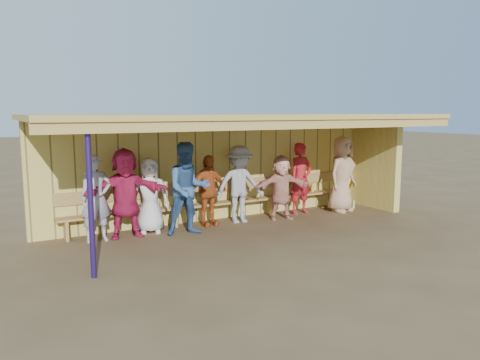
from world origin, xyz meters
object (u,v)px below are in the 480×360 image
Objects in this scene: player_h at (342,174)px; player_extra at (126,193)px; player_b at (150,195)px; player_f at (282,187)px; player_d at (208,191)px; player_g at (301,178)px; player_a at (96,198)px; player_e at (240,184)px; bench at (224,198)px; player_c at (188,189)px.

player_h is 1.06× the size of player_extra.
player_b is 1.04× the size of player_f.
player_b is 1.00× the size of player_d.
player_f is 0.87m from player_g.
player_extra reaches higher than player_a.
player_b is 0.87× the size of player_extra.
player_e reaches higher than bench.
player_c reaches higher than player_f.
player_h is at bearing 11.32° from player_f.
player_g is (3.92, -0.05, 0.09)m from player_b.
bench is at bearing 4.14° from player_a.
player_extra reaches higher than player_f.
player_e reaches higher than player_b.
player_b and player_d have the same top height.
player_c is at bearing -16.82° from player_a.
bench is at bearing 162.27° from player_f.
player_h is at bearing 13.85° from player_b.
player_e is 1.16× the size of player_f.
player_g is at bearing 32.46° from player_f.
player_a is 0.97× the size of player_e.
player_extra reaches higher than player_g.
player_d is 3.68m from player_h.
player_f is 0.80× the size of player_h.
player_e is at bearing 23.62° from player_c.
player_extra is at bearing -173.63° from player_e.
player_a reaches higher than player_d.
player_d is (2.47, 0.08, -0.06)m from player_a.
player_g is at bearing 16.14° from player_c.
player_g is (5.06, 0.09, 0.03)m from player_a.
player_c is 1.00× the size of player_h.
player_h is 0.25× the size of bench.
player_extra is at bearing 177.46° from player_g.
player_h reaches higher than player_d.
player_c is 1.21× the size of player_d.
player_h is at bearing 10.00° from player_c.
player_b is 2.12m from player_e.
player_f is at bearing 11.81° from player_c.
player_c is 2.49m from player_f.
player_b is 1.97m from bench.
player_c is 4.35m from player_h.
player_e is 0.59m from bench.
player_h is (3.66, -0.30, 0.17)m from player_d.
player_f is 0.86× the size of player_g.
player_e is 1.81m from player_g.
player_c is at bearing -150.47° from player_d.
player_e is at bearing -66.55° from bench.
player_f is at bearing -7.08° from player_e.
player_e is 2.89m from player_h.
player_d is at bearing -178.78° from player_e.
player_c is at bearing -164.47° from player_f.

